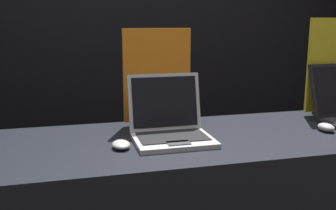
{
  "coord_description": "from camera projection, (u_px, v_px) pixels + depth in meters",
  "views": [
    {
      "loc": [
        -0.4,
        -1.22,
        1.47
      ],
      "look_at": [
        0.0,
        0.34,
        1.13
      ],
      "focal_mm": 42.0,
      "sensor_mm": 36.0,
      "label": 1
    }
  ],
  "objects": [
    {
      "name": "wall_back",
      "position": [
        124.0,
        31.0,
        2.74
      ],
      "size": [
        8.0,
        0.05,
        2.8
      ],
      "color": "black",
      "rests_on": "ground_plane"
    },
    {
      "name": "laptop_middle",
      "position": [
        170.0,
        125.0,
        1.68
      ],
      "size": [
        0.33,
        0.31,
        0.27
      ],
      "color": "#B7B7BC",
      "rests_on": "display_counter"
    },
    {
      "name": "mouse_middle",
      "position": [
        121.0,
        145.0,
        1.56
      ],
      "size": [
        0.07,
        0.1,
        0.03
      ],
      "color": "#B2B2B7",
      "rests_on": "display_counter"
    },
    {
      "name": "promo_stand_middle",
      "position": [
        157.0,
        80.0,
        1.87
      ],
      "size": [
        0.33,
        0.07,
        0.46
      ],
      "color": "black",
      "rests_on": "display_counter"
    },
    {
      "name": "mouse_back",
      "position": [
        326.0,
        127.0,
        1.8
      ],
      "size": [
        0.06,
        0.09,
        0.04
      ],
      "color": "#B2B2B7",
      "rests_on": "display_counter"
    },
    {
      "name": "promo_stand_back",
      "position": [
        333.0,
        69.0,
        2.08
      ],
      "size": [
        0.31,
        0.07,
        0.51
      ],
      "color": "black",
      "rests_on": "display_counter"
    }
  ]
}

